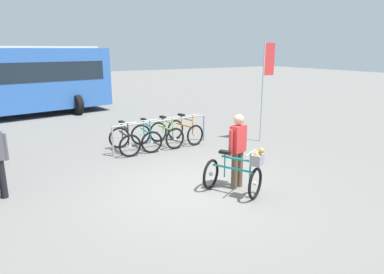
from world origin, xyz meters
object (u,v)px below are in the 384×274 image
at_px(racked_bike_black, 124,140).
at_px(featured_bicycle, 238,173).
at_px(person_with_featured_bike, 238,148).
at_px(banner_flag, 267,73).
at_px(racked_bike_lime, 166,134).
at_px(racked_bike_teal, 146,137).
at_px(racked_bike_orange, 185,131).

xyz_separation_m(racked_bike_black, featured_bicycle, (1.00, -4.08, 0.12)).
bearing_deg(person_with_featured_bike, banner_flag, 40.32).
distance_m(racked_bike_black, racked_bike_lime, 1.40).
relative_size(racked_bike_teal, featured_bicycle, 0.91).
height_order(racked_bike_black, racked_bike_teal, same).
bearing_deg(person_with_featured_bike, racked_bike_teal, 97.93).
bearing_deg(person_with_featured_bike, featured_bicycle, -125.50).
xyz_separation_m(racked_bike_lime, racked_bike_orange, (0.70, 0.04, 0.00)).
height_order(racked_bike_orange, person_with_featured_bike, person_with_featured_bike).
distance_m(racked_bike_black, person_with_featured_bike, 4.00).
bearing_deg(person_with_featured_bike, racked_bike_lime, 87.47).
bearing_deg(featured_bicycle, racked_bike_black, 103.77).
relative_size(racked_bike_black, racked_bike_orange, 0.92).
distance_m(racked_bike_teal, banner_flag, 4.32).
height_order(racked_bike_lime, featured_bicycle, featured_bicycle).
bearing_deg(person_with_featured_bike, racked_bike_black, 108.07).
xyz_separation_m(racked_bike_lime, person_with_featured_bike, (-0.17, -3.84, 0.54)).
bearing_deg(banner_flag, racked_bike_lime, 159.94).
bearing_deg(person_with_featured_bike, racked_bike_orange, 77.37).
bearing_deg(racked_bike_black, featured_bicycle, -76.23).
bearing_deg(racked_bike_teal, featured_bicycle, -85.81).
bearing_deg(racked_bike_teal, person_with_featured_bike, -82.07).
xyz_separation_m(person_with_featured_bike, banner_flag, (3.21, 2.73, 1.32)).
height_order(racked_bike_lime, person_with_featured_bike, person_with_featured_bike).
bearing_deg(banner_flag, person_with_featured_bike, -139.68).
bearing_deg(racked_bike_teal, racked_bike_orange, 2.98).
distance_m(racked_bike_black, banner_flag, 4.93).
bearing_deg(featured_bicycle, racked_bike_lime, 84.54).
height_order(racked_bike_black, featured_bicycle, featured_bicycle).
height_order(racked_bike_lime, banner_flag, banner_flag).
distance_m(racked_bike_orange, banner_flag, 3.21).
xyz_separation_m(racked_bike_teal, featured_bicycle, (0.30, -4.12, 0.12)).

